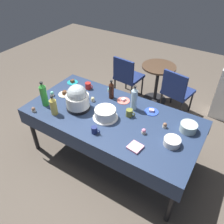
% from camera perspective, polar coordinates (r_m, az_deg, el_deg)
% --- Properties ---
extents(ground, '(9.00, 9.00, 0.00)m').
position_cam_1_polar(ground, '(3.34, 0.00, -10.84)').
color(ground, brown).
extents(potluck_table, '(2.20, 1.10, 0.75)m').
position_cam_1_polar(potluck_table, '(2.86, 0.00, -1.76)').
color(potluck_table, navy).
rests_on(potluck_table, ground).
extents(frosted_layer_cake, '(0.31, 0.31, 0.13)m').
position_cam_1_polar(frosted_layer_cake, '(2.74, -1.69, -0.42)').
color(frosted_layer_cake, silver).
rests_on(frosted_layer_cake, potluck_table).
extents(slow_cooker, '(0.31, 0.31, 0.34)m').
position_cam_1_polar(slow_cooker, '(2.87, -8.73, 3.41)').
color(slow_cooker, black).
rests_on(slow_cooker, potluck_table).
extents(glass_salad_bowl, '(0.19, 0.19, 0.10)m').
position_cam_1_polar(glass_salad_bowl, '(2.72, 18.75, -3.67)').
color(glass_salad_bowl, '#B2C6BC').
rests_on(glass_salad_bowl, potluck_table).
extents(ceramic_snack_bowl, '(0.18, 0.18, 0.08)m').
position_cam_1_polar(ceramic_snack_bowl, '(2.51, 14.94, -7.26)').
color(ceramic_snack_bowl, silver).
rests_on(ceramic_snack_bowl, potluck_table).
extents(dessert_plate_coral, '(0.17, 0.17, 0.04)m').
position_cam_1_polar(dessert_plate_coral, '(3.06, 2.90, 2.94)').
color(dessert_plate_coral, '#E07266').
rests_on(dessert_plate_coral, potluck_table).
extents(dessert_plate_cream, '(0.18, 0.18, 0.06)m').
position_cam_1_polar(dessert_plate_cream, '(3.26, -11.89, 4.57)').
color(dessert_plate_cream, beige).
rests_on(dessert_plate_cream, potluck_table).
extents(dessert_plate_cobalt, '(0.18, 0.18, 0.04)m').
position_cam_1_polar(dessert_plate_cobalt, '(2.91, 9.94, 0.17)').
color(dessert_plate_cobalt, '#2D4CB2').
rests_on(dessert_plate_cobalt, potluck_table).
extents(dessert_plate_teal, '(0.16, 0.16, 0.05)m').
position_cam_1_polar(dessert_plate_teal, '(3.52, -9.96, 7.48)').
color(dessert_plate_teal, teal).
rests_on(dessert_plate_teal, potluck_table).
extents(cupcake_mint, '(0.05, 0.05, 0.07)m').
position_cam_1_polar(cupcake_mint, '(2.70, 13.21, -3.29)').
color(cupcake_mint, beige).
rests_on(cupcake_mint, potluck_table).
extents(cupcake_vanilla, '(0.05, 0.05, 0.07)m').
position_cam_1_polar(cupcake_vanilla, '(3.05, -4.88, 3.23)').
color(cupcake_vanilla, beige).
rests_on(cupcake_vanilla, potluck_table).
extents(cupcake_berry, '(0.05, 0.05, 0.07)m').
position_cam_1_polar(cupcake_berry, '(3.03, -19.23, 0.58)').
color(cupcake_berry, beige).
rests_on(cupcake_berry, potluck_table).
extents(cupcake_cocoa, '(0.05, 0.05, 0.07)m').
position_cam_1_polar(cupcake_cocoa, '(3.24, -0.70, 5.63)').
color(cupcake_cocoa, beige).
rests_on(cupcake_cocoa, potluck_table).
extents(cupcake_rose, '(0.05, 0.05, 0.07)m').
position_cam_1_polar(cupcake_rose, '(3.27, -14.90, 4.54)').
color(cupcake_rose, beige).
rests_on(cupcake_rose, potluck_table).
extents(cupcake_lemon, '(0.05, 0.05, 0.07)m').
position_cam_1_polar(cupcake_lemon, '(2.58, 8.03, -4.85)').
color(cupcake_lemon, beige).
rests_on(cupcake_lemon, potluck_table).
extents(soda_bottle_cola, '(0.07, 0.07, 0.27)m').
position_cam_1_polar(soda_bottle_cola, '(3.06, -0.17, 5.58)').
color(soda_bottle_cola, '#33190F').
rests_on(soda_bottle_cola, potluck_table).
extents(soda_bottle_water, '(0.08, 0.08, 0.34)m').
position_cam_1_polar(soda_bottle_water, '(2.84, 5.62, 3.41)').
color(soda_bottle_water, silver).
rests_on(soda_bottle_water, potluck_table).
extents(soda_bottle_lime_soda, '(0.09, 0.09, 0.34)m').
position_cam_1_polar(soda_bottle_lime_soda, '(3.03, -16.88, 4.26)').
color(soda_bottle_lime_soda, green).
rests_on(soda_bottle_lime_soda, potluck_table).
extents(soda_bottle_ginger_ale, '(0.09, 0.09, 0.27)m').
position_cam_1_polar(soda_bottle_ginger_ale, '(2.86, -14.59, 1.56)').
color(soda_bottle_ginger_ale, gold).
rests_on(soda_bottle_ginger_ale, potluck_table).
extents(coffee_mug_red, '(0.13, 0.08, 0.09)m').
position_cam_1_polar(coffee_mug_red, '(3.32, -6.03, 6.61)').
color(coffee_mug_red, '#B2231E').
rests_on(coffee_mug_red, potluck_table).
extents(coffee_mug_olive, '(0.13, 0.08, 0.09)m').
position_cam_1_polar(coffee_mug_olive, '(2.79, 4.43, -0.22)').
color(coffee_mug_olive, olive).
rests_on(coffee_mug_olive, potluck_table).
extents(coffee_mug_navy, '(0.11, 0.07, 0.09)m').
position_cam_1_polar(coffee_mug_navy, '(2.56, -4.33, -4.59)').
color(coffee_mug_navy, navy).
rests_on(coffee_mug_navy, potluck_table).
extents(paper_napkin_stack, '(0.16, 0.16, 0.02)m').
position_cam_1_polar(paper_napkin_stack, '(2.42, 5.90, -8.81)').
color(paper_napkin_stack, pink).
rests_on(paper_napkin_stack, potluck_table).
extents(maroon_chair_left, '(0.48, 0.48, 0.85)m').
position_cam_1_polar(maroon_chair_left, '(4.21, 3.82, 9.26)').
color(maroon_chair_left, navy).
rests_on(maroon_chair_left, ground).
extents(maroon_chair_right, '(0.52, 0.52, 0.85)m').
position_cam_1_polar(maroon_chair_right, '(3.92, 15.98, 5.38)').
color(maroon_chair_right, navy).
rests_on(maroon_chair_right, ground).
extents(round_cafe_table, '(0.60, 0.60, 0.72)m').
position_cam_1_polar(round_cafe_table, '(4.21, 11.44, 8.65)').
color(round_cafe_table, '#473323').
rests_on(round_cafe_table, ground).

